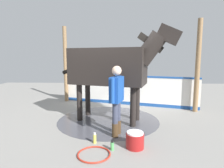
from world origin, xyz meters
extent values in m
cube|color=gray|center=(0.00, 0.00, -0.01)|extent=(16.00, 16.00, 0.02)
cylinder|color=#4C4C54|center=(-0.18, 0.01, 0.00)|extent=(2.96, 2.96, 0.00)
cube|color=white|center=(1.75, -0.55, 0.54)|extent=(1.55, 5.20, 1.09)
cube|color=#1E4C99|center=(1.75, -0.55, 1.12)|extent=(1.57, 5.21, 0.06)
cube|color=#1E4C99|center=(1.75, -0.55, 0.06)|extent=(1.55, 5.20, 0.12)
cylinder|color=olive|center=(0.86, -2.91, 1.54)|extent=(0.16, 0.16, 3.09)
cylinder|color=olive|center=(2.25, 1.94, 1.54)|extent=(0.16, 0.16, 3.09)
cube|color=black|center=(-0.18, 0.01, 1.58)|extent=(1.54, 2.29, 1.00)
cylinder|color=black|center=(-0.13, -0.83, 0.54)|extent=(0.16, 0.16, 1.08)
cylinder|color=black|center=(-0.66, -0.68, 0.54)|extent=(0.16, 0.16, 1.08)
cylinder|color=black|center=(0.31, 0.69, 0.54)|extent=(0.16, 0.16, 1.08)
cylinder|color=black|center=(-0.22, 0.85, 0.54)|extent=(0.16, 0.16, 1.08)
cylinder|color=black|center=(-0.50, -1.12, 2.07)|extent=(0.66, 0.93, 0.92)
cube|color=black|center=(-0.50, -1.12, 2.22)|extent=(0.25, 0.69, 0.57)
cube|color=black|center=(-0.62, -1.56, 2.40)|extent=(0.45, 0.70, 0.56)
cylinder|color=black|center=(0.14, 1.11, 1.48)|extent=(0.31, 0.70, 0.35)
cylinder|color=#47331E|center=(-1.37, -0.22, 0.16)|extent=(0.15, 0.15, 0.33)
cylinder|color=#383D51|center=(-1.37, -0.22, 0.57)|extent=(0.13, 0.13, 0.49)
cylinder|color=#47331E|center=(-1.17, -0.29, 0.16)|extent=(0.15, 0.15, 0.33)
cylinder|color=#383D51|center=(-1.17, -0.29, 0.57)|extent=(0.13, 0.13, 0.49)
cube|color=#19479E|center=(-1.27, -0.25, 1.10)|extent=(0.52, 0.35, 0.58)
cylinder|color=#19479E|center=(-1.54, -0.17, 1.12)|extent=(0.09, 0.09, 0.55)
cylinder|color=#19479E|center=(-0.99, -0.34, 1.12)|extent=(0.09, 0.09, 0.55)
sphere|color=beige|center=(-1.27, -0.25, 1.53)|extent=(0.22, 0.22, 0.22)
cylinder|color=maroon|center=(-1.90, -0.64, 0.15)|extent=(0.37, 0.37, 0.31)
cylinder|color=white|center=(-1.90, -0.64, 0.32)|extent=(0.34, 0.34, 0.03)
cylinder|color=#D8CC4C|center=(-1.72, 0.21, 0.10)|extent=(0.07, 0.07, 0.20)
cylinder|color=white|center=(-1.72, 0.21, 0.22)|extent=(0.05, 0.05, 0.04)
cylinder|color=#4CA559|center=(-2.02, -0.18, 0.08)|extent=(0.07, 0.07, 0.16)
cylinder|color=black|center=(-2.02, -0.18, 0.18)|extent=(0.05, 0.05, 0.04)
torus|color=#B72D1E|center=(-2.22, 0.16, 0.02)|extent=(0.64, 0.64, 0.03)
camera|label=1|loc=(-5.57, -0.33, 1.83)|focal=30.35mm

